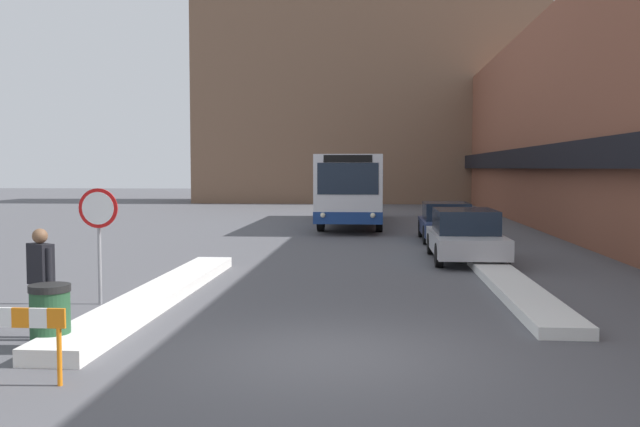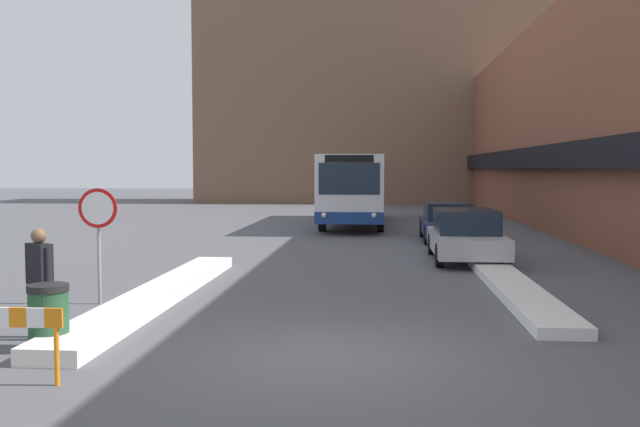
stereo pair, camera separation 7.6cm
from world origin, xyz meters
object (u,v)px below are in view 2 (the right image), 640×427
(parked_car_middle, at_px, (447,221))
(construction_barricade, at_px, (19,330))
(pedestrian, at_px, (40,273))
(parked_car_front, at_px, (466,235))
(stop_sign, at_px, (98,220))
(city_bus, at_px, (355,187))
(trash_bin, at_px, (49,317))

(parked_car_middle, relative_size, construction_barricade, 3.82)
(pedestrian, distance_m, construction_barricade, 2.44)
(parked_car_middle, bearing_deg, parked_car_front, -90.00)
(parked_car_front, height_order, construction_barricade, parked_car_front)
(stop_sign, xyz_separation_m, pedestrian, (0.19, -2.78, -0.59))
(city_bus, height_order, stop_sign, city_bus)
(parked_car_middle, bearing_deg, stop_sign, -121.55)
(city_bus, relative_size, trash_bin, 12.64)
(city_bus, height_order, parked_car_front, city_bus)
(parked_car_middle, xyz_separation_m, pedestrian, (-7.61, -15.49, 0.32))
(pedestrian, height_order, trash_bin, pedestrian)
(pedestrian, bearing_deg, parked_car_front, 86.60)
(construction_barricade, bearing_deg, pedestrian, 110.49)
(parked_car_front, bearing_deg, parked_car_middle, 90.00)
(construction_barricade, bearing_deg, city_bus, 82.71)
(trash_bin, height_order, construction_barricade, trash_bin)
(parked_car_middle, distance_m, trash_bin, 17.66)
(parked_car_front, xyz_separation_m, construction_barricade, (-6.77, -12.19, -0.06))
(city_bus, xyz_separation_m, construction_barricade, (-3.18, -24.83, -1.06))
(stop_sign, bearing_deg, city_bus, 77.98)
(pedestrian, bearing_deg, stop_sign, 128.05)
(parked_car_front, height_order, stop_sign, stop_sign)
(pedestrian, distance_m, trash_bin, 0.95)
(trash_bin, bearing_deg, construction_barricade, -75.83)
(city_bus, bearing_deg, construction_barricade, -97.29)
(parked_car_front, bearing_deg, trash_bin, -124.17)
(city_bus, height_order, parked_car_middle, city_bus)
(parked_car_front, bearing_deg, stop_sign, -137.49)
(city_bus, xyz_separation_m, pedestrian, (-4.02, -22.57, -0.71))
(parked_car_middle, relative_size, trash_bin, 4.43)
(parked_car_front, distance_m, pedestrian, 12.52)
(trash_bin, xyz_separation_m, construction_barricade, (0.41, -1.62, 0.19))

